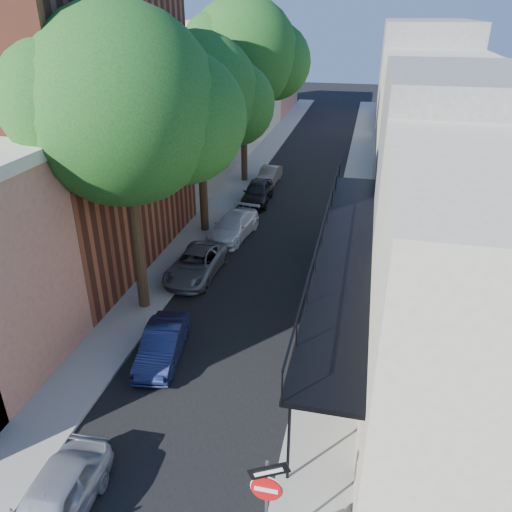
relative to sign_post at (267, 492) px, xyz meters
The scene contains 15 objects.
road_surface 29.27m from the sign_post, 96.21° to the left, with size 6.00×64.00×0.01m, color black.
sidewalk_left 29.96m from the sign_post, 103.85° to the left, with size 2.00×64.00×0.12m, color gray.
sidewalk_right 29.11m from the sign_post, 88.34° to the left, with size 2.00×64.00×0.12m, color gray.
buildings_left 30.59m from the sign_post, 114.15° to the left, with size 10.10×59.10×12.00m.
buildings_right 29.20m from the sign_post, 78.44° to the left, with size 9.80×55.00×10.00m.
sign_post is the anchor object (origin of this frame).
oak_near 12.77m from the sign_post, 125.09° to the left, with size 7.48×6.80×11.42m.
oak_mid 19.14m from the sign_post, 110.86° to the left, with size 6.60×6.00×10.20m.
oak_far 27.80m from the sign_post, 103.91° to the left, with size 7.70×7.00×11.90m.
parked_car_a 5.23m from the sign_post, behind, with size 1.53×3.80×1.29m, color #9398A3.
parked_car_b 7.97m from the sign_post, 129.06° to the left, with size 1.23×3.54×1.17m, color #161D44.
parked_car_c 13.45m from the sign_post, 115.52° to the left, with size 1.96×4.25×1.18m, color slate.
parked_car_d 17.49m from the sign_post, 107.47° to the left, with size 1.74×4.27×1.24m, color white.
parked_car_e 22.69m from the sign_post, 103.12° to the left, with size 1.61×4.00×1.36m, color black.
parked_car_f 26.60m from the sign_post, 101.27° to the left, with size 1.18×3.37×1.11m, color gray.
Camera 1 is at (4.50, -5.96, 11.05)m, focal length 35.00 mm.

